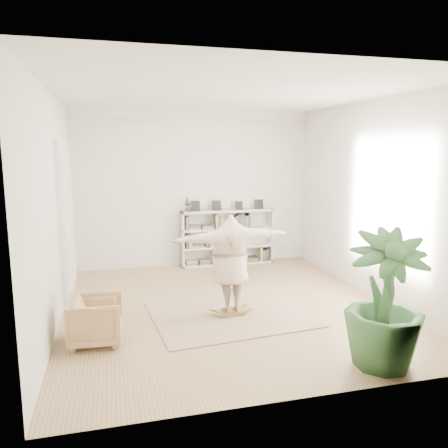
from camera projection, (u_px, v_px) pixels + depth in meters
name	position (u px, v px, depth m)	size (l,w,h in m)	color
floor	(227.00, 306.00, 7.63)	(6.00, 6.00, 0.00)	olive
room_shell	(194.00, 114.00, 9.86)	(6.00, 6.00, 6.00)	silver
doors	(66.00, 222.00, 7.97)	(0.09, 1.78, 2.92)	white
bookshelf	(227.00, 238.00, 10.40)	(2.20, 0.35, 1.64)	silver
armchair	(96.00, 320.00, 6.12)	(0.71, 0.73, 0.66)	tan
rug	(230.00, 314.00, 7.21)	(2.50, 2.00, 0.02)	tan
rocker_board	(230.00, 311.00, 7.20)	(0.47, 0.31, 0.10)	brown
person	(230.00, 261.00, 7.06)	(1.97, 0.54, 1.60)	beige
houseplant	(385.00, 300.00, 5.38)	(0.97, 0.97, 1.73)	#2D582C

